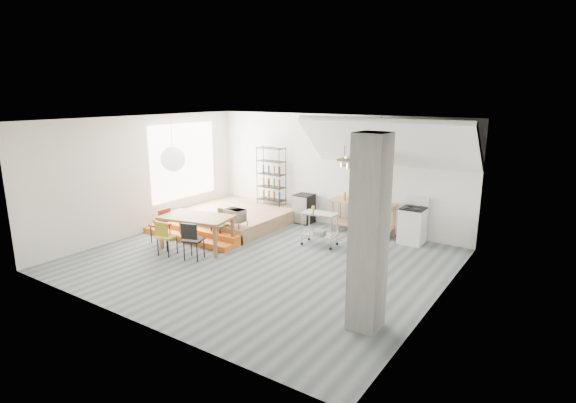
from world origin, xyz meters
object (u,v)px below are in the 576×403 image
Objects in this scene: rolling_cart at (320,224)px; mini_fridge at (304,209)px; dining_table at (197,220)px; stove at (413,225)px.

mini_fridge is (-1.42, 1.54, -0.12)m from rolling_cart.
dining_table is 3.56m from mini_fridge.
stove is at bearing 26.74° from dining_table.
dining_table is at bearing -147.88° from rolling_cart.
mini_fridge is (1.02, 3.40, -0.30)m from dining_table.
dining_table is (-4.32, -3.36, 0.25)m from stove.
rolling_cart is at bearing -47.35° from mini_fridge.
stove is 0.63× the size of dining_table.
rolling_cart is at bearing -141.54° from stove.
stove is 1.36× the size of mini_fridge.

